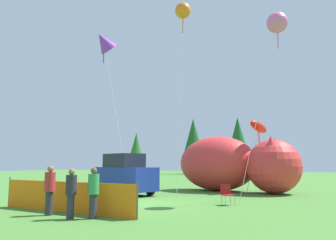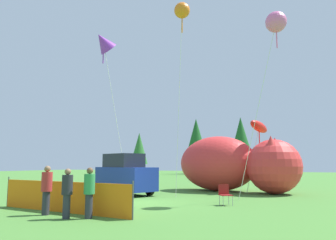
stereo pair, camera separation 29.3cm
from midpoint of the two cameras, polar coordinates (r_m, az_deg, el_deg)
name	(u,v)px [view 1 (the left image)]	position (r m, az deg, el deg)	size (l,w,h in m)	color
ground_plane	(136,203)	(15.27, -6.12, -14.16)	(120.00, 120.00, 0.00)	#477F33
parked_car	(125,175)	(19.22, -7.90, -9.42)	(4.38, 3.04, 2.32)	navy
folding_chair	(227,193)	(14.59, 9.64, -12.41)	(0.70, 0.70, 0.87)	maroon
inflatable_cat	(233,166)	(21.37, 10.81, -7.79)	(8.24, 4.62, 3.53)	red
safety_fence	(65,197)	(12.85, -18.17, -12.61)	(6.46, 0.52, 1.21)	orange
spectator_in_black_shirt	(93,191)	(11.15, -13.62, -11.86)	(0.36, 0.36, 1.63)	#2D2D38
spectator_in_grey_shirt	(71,191)	(11.28, -17.26, -11.77)	(0.35, 0.35, 1.60)	#2D2D38
spectator_in_white_shirt	(50,188)	(12.31, -20.56, -11.04)	(0.37, 0.37, 1.68)	#2D2D38
kite_red_lizard	(259,127)	(21.35, 15.13, -1.18)	(1.35, 2.38, 4.59)	silver
kite_orange_flower	(183,11)	(19.29, 2.15, 18.39)	(0.95, 0.88, 10.69)	silver
kite_pink_octopus	(277,23)	(17.31, 17.98, 15.75)	(2.64, 1.01, 9.04)	silver
kite_purple_delta	(104,42)	(20.04, -11.50, 13.17)	(2.36, 1.77, 9.57)	silver
horizon_tree_east	(238,139)	(54.21, 11.94, -3.27)	(3.87, 3.87, 9.24)	brown
horizon_tree_west	(136,149)	(55.72, -5.70, -4.97)	(2.91, 2.91, 6.94)	brown
horizon_tree_mid	(193,140)	(56.16, 4.28, -3.45)	(3.95, 3.95, 9.42)	brown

